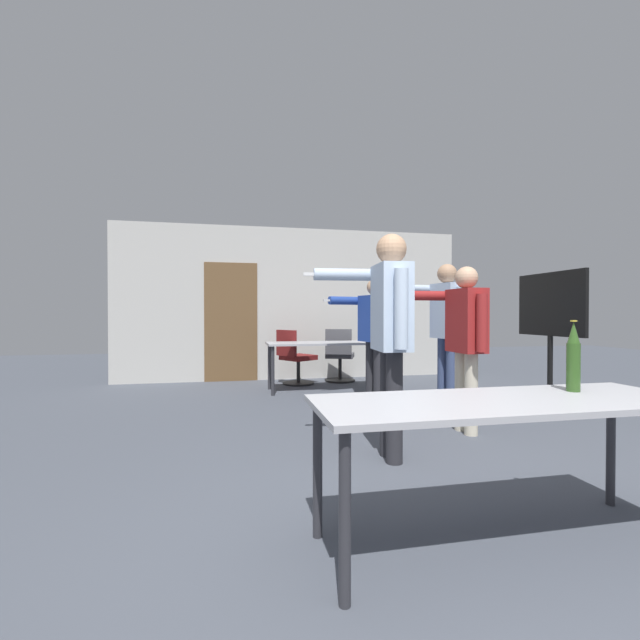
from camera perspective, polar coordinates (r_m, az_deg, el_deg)
ground_plane at (r=2.20m, az=24.51°, el=-31.05°), size 24.00×24.00×0.00m
back_wall at (r=7.68m, az=-3.76°, el=2.13°), size 6.14×0.12×2.70m
conference_table_near at (r=2.37m, az=23.57°, el=-11.34°), size 1.93×0.66×0.73m
conference_table_far at (r=6.51m, az=0.81°, el=-3.65°), size 1.79×0.64×0.73m
tv_screen at (r=5.63m, az=28.38°, el=-0.81°), size 0.44×1.04×1.64m
person_near_casual at (r=5.77m, az=7.20°, el=-1.08°), size 0.86×0.67×1.63m
person_left_plaid at (r=3.44m, az=9.23°, el=-0.32°), size 0.79×0.68×1.79m
person_far_watching at (r=4.39m, az=18.77°, el=-1.58°), size 0.75×0.61×1.62m
person_center_tall at (r=5.49m, az=16.44°, el=0.04°), size 0.86×0.57×1.78m
office_chair_near_pushed at (r=7.33m, az=2.63°, el=-5.00°), size 0.60×0.64×0.91m
office_chair_side_rolled at (r=7.06m, az=-3.37°, el=-5.26°), size 0.68×0.66×0.90m
beer_bottle at (r=2.73m, az=30.71°, el=-4.36°), size 0.07×0.07×0.39m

